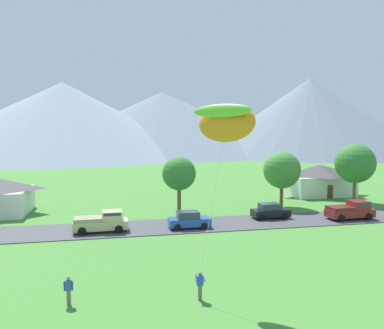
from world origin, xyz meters
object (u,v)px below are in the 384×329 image
object	(u,v)px
tree_center	(282,170)
parked_car_black_mid_east	(270,211)
tree_left_of_center	(355,163)
kite_flyer_with_kite	(225,123)
watcher_person	(69,290)
parked_car_blue_mid_west	(189,220)
pickup_truck_maroon_east_side	(351,210)
tree_near_left	(179,174)
pickup_truck_sand_west_side	(102,222)
house_left_center	(319,180)

from	to	relation	value
tree_center	parked_car_black_mid_east	bearing A→B (deg)	-124.71
tree_left_of_center	parked_car_black_mid_east	distance (m)	17.33
kite_flyer_with_kite	watcher_person	xyz separation A→B (m)	(-9.26, -0.35, -9.42)
parked_car_blue_mid_west	watcher_person	xyz separation A→B (m)	(-10.02, -15.27, 0.01)
parked_car_blue_mid_west	parked_car_black_mid_east	world-z (taller)	same
parked_car_blue_mid_west	pickup_truck_maroon_east_side	size ratio (longest dim) A/B	0.80
kite_flyer_with_kite	pickup_truck_maroon_east_side	bearing A→B (deg)	38.05
tree_left_of_center	parked_car_blue_mid_west	bearing A→B (deg)	-160.19
tree_near_left	tree_center	bearing A→B (deg)	9.93
pickup_truck_sand_west_side	kite_flyer_with_kite	xyz separation A→B (m)	(7.79, -15.26, 9.24)
tree_center	parked_car_blue_mid_west	distance (m)	16.70
pickup_truck_sand_west_side	tree_near_left	bearing A→B (deg)	32.72
house_left_center	pickup_truck_maroon_east_side	xyz separation A→B (m)	(-5.15, -15.47, -1.38)
parked_car_blue_mid_west	tree_left_of_center	bearing A→B (deg)	19.81
house_left_center	parked_car_blue_mid_west	bearing A→B (deg)	-146.54
house_left_center	tree_center	world-z (taller)	tree_center
tree_near_left	pickup_truck_sand_west_side	xyz separation A→B (m)	(-8.58, -5.51, -3.88)
tree_near_left	parked_car_blue_mid_west	xyz separation A→B (m)	(-0.02, -5.85, -4.07)
tree_left_of_center	parked_car_blue_mid_west	world-z (taller)	tree_left_of_center
parked_car_blue_mid_west	kite_flyer_with_kite	bearing A→B (deg)	-92.95
tree_center	kite_flyer_with_kite	distance (m)	28.02
pickup_truck_maroon_east_side	kite_flyer_with_kite	distance (m)	26.14
tree_near_left	pickup_truck_maroon_east_side	world-z (taller)	tree_near_left
tree_near_left	pickup_truck_maroon_east_side	distance (m)	19.72
parked_car_blue_mid_west	kite_flyer_with_kite	size ratio (longest dim) A/B	0.36
tree_center	parked_car_black_mid_east	distance (m)	8.28
tree_left_of_center	parked_car_blue_mid_west	distance (m)	27.08
tree_center	pickup_truck_sand_west_side	bearing A→B (deg)	-160.54
house_left_center	parked_car_black_mid_east	distance (m)	19.26
watcher_person	tree_left_of_center	bearing A→B (deg)	34.68
pickup_truck_maroon_east_side	kite_flyer_with_kite	world-z (taller)	kite_flyer_with_kite
house_left_center	tree_near_left	world-z (taller)	tree_near_left
house_left_center	tree_left_of_center	xyz separation A→B (m)	(1.47, -6.58, 3.00)
parked_car_blue_mid_west	pickup_truck_sand_west_side	bearing A→B (deg)	177.70
tree_near_left	kite_flyer_with_kite	world-z (taller)	kite_flyer_with_kite
tree_near_left	tree_center	xyz separation A→B (m)	(13.93, 2.44, -0.11)
tree_near_left	tree_center	size ratio (longest dim) A/B	0.96
tree_left_of_center	parked_car_blue_mid_west	xyz separation A→B (m)	(-25.11, -9.05, -4.57)
parked_car_blue_mid_west	pickup_truck_maroon_east_side	xyz separation A→B (m)	(18.49, 0.15, 0.19)
tree_center	pickup_truck_maroon_east_side	xyz separation A→B (m)	(4.54, -8.14, -3.77)
house_left_center	tree_center	size ratio (longest dim) A/B	1.39
parked_car_black_mid_east	tree_near_left	bearing A→B (deg)	160.13
tree_left_of_center	parked_car_black_mid_east	world-z (taller)	tree_left_of_center
tree_near_left	parked_car_blue_mid_west	world-z (taller)	tree_near_left
house_left_center	kite_flyer_with_kite	bearing A→B (deg)	-128.63
tree_left_of_center	watcher_person	world-z (taller)	tree_left_of_center
tree_center	watcher_person	size ratio (longest dim) A/B	4.33
pickup_truck_maroon_east_side	tree_left_of_center	bearing A→B (deg)	53.33
house_left_center	pickup_truck_maroon_east_side	distance (m)	16.36
house_left_center	tree_left_of_center	size ratio (longest dim) A/B	1.24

